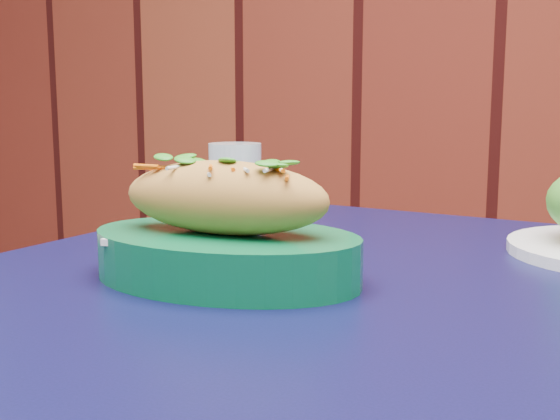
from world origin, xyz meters
The scene contains 3 objects.
cafe_table centered at (-0.24, 1.62, 0.66)m, with size 0.84×0.84×0.75m.
banh_mi_basket centered at (-0.37, 1.57, 0.79)m, with size 0.27×0.18×0.12m.
water_glass centered at (-0.50, 1.80, 0.80)m, with size 0.07×0.07×0.11m, color silver.
Camera 1 is at (-0.04, 1.04, 0.91)m, focal length 45.00 mm.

